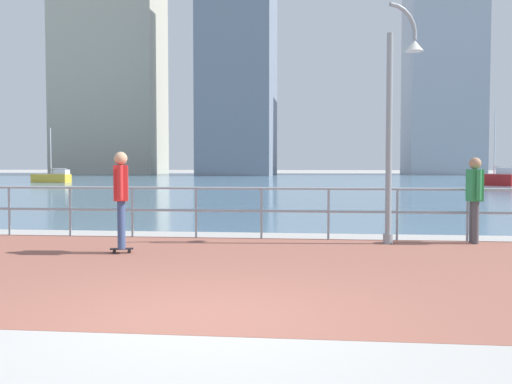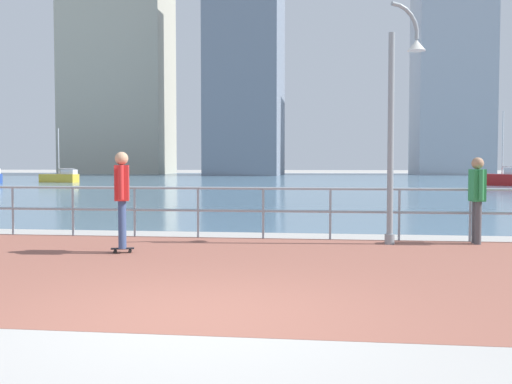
{
  "view_description": "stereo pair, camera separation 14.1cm",
  "coord_description": "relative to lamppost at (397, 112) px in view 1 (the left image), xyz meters",
  "views": [
    {
      "loc": [
        1.17,
        -5.72,
        1.56
      ],
      "look_at": [
        0.15,
        3.8,
        1.1
      ],
      "focal_mm": 40.52,
      "sensor_mm": 36.0,
      "label": 1
    },
    {
      "loc": [
        1.31,
        -5.71,
        1.56
      ],
      "look_at": [
        0.15,
        3.8,
        1.1
      ],
      "focal_mm": 40.52,
      "sensor_mm": 36.0,
      "label": 2
    }
  ],
  "objects": [
    {
      "name": "waterfront_railing",
      "position": [
        -2.71,
        0.53,
        -1.84
      ],
      "size": [
        25.25,
        0.06,
        1.08
      ],
      "color": "#8C99A3",
      "rests_on": "ground"
    },
    {
      "name": "harbor_water",
      "position": [
        -2.71,
        45.53,
        -2.58
      ],
      "size": [
        180.0,
        88.0,
        0.0
      ],
      "primitive_type": "cube",
      "color": "slate",
      "rests_on": "ground"
    },
    {
      "name": "tower_beige",
      "position": [
        17.1,
        78.53,
        11.84
      ],
      "size": [
        10.63,
        11.44,
        30.52
      ],
      "color": "#A3A8B2",
      "rests_on": "ground"
    },
    {
      "name": "sailboat_white",
      "position": [
        -24.1,
        35.67,
        -2.14
      ],
      "size": [
        3.44,
        1.51,
        4.67
      ],
      "color": "gold",
      "rests_on": "ground"
    },
    {
      "name": "bystander",
      "position": [
        1.53,
        0.18,
        -1.58
      ],
      "size": [
        0.27,
        0.56,
        1.7
      ],
      "color": "#4C4C51",
      "rests_on": "ground"
    },
    {
      "name": "brick_paving",
      "position": [
        -2.71,
        -2.95,
        -2.58
      ],
      "size": [
        28.0,
        6.96,
        0.01
      ],
      "primitive_type": "cube",
      "color": "#935647",
      "rests_on": "ground"
    },
    {
      "name": "sailboat_gray",
      "position": [
        11.55,
        32.72,
        -2.07
      ],
      "size": [
        3.21,
        3.86,
        5.45
      ],
      "color": "#B21E1E",
      "rests_on": "ground"
    },
    {
      "name": "ground",
      "position": [
        -2.71,
        34.2,
        -2.59
      ],
      "size": [
        220.0,
        220.0,
        0.0
      ],
      "primitive_type": "plane",
      "color": "#ADAAA5"
    },
    {
      "name": "lamppost",
      "position": [
        0.0,
        0.0,
        0.0
      ],
      "size": [
        0.77,
        0.5,
        4.68
      ],
      "color": "gray",
      "rests_on": "ground"
    },
    {
      "name": "tower_brick",
      "position": [
        -35.43,
        80.55,
        17.3
      ],
      "size": [
        16.69,
        10.77,
        41.44
      ],
      "color": "#B2AD99",
      "rests_on": "ground"
    },
    {
      "name": "skateboarder",
      "position": [
        -4.95,
        -1.78,
        -1.51
      ],
      "size": [
        0.41,
        0.55,
        1.78
      ],
      "color": "black",
      "rests_on": "ground"
    },
    {
      "name": "tower_slate",
      "position": [
        -12.95,
        71.7,
        14.19
      ],
      "size": [
        10.1,
        14.87,
        35.21
      ],
      "color": "slate",
      "rests_on": "ground"
    }
  ]
}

